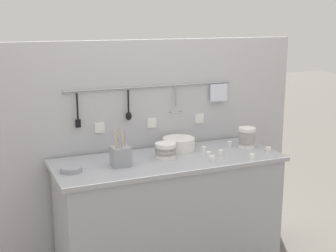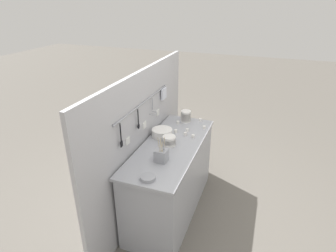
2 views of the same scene
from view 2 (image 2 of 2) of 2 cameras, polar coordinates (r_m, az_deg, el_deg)
ground_plane at (r=3.56m, az=0.58°, el=-16.29°), size 20.00×20.00×0.00m
counter at (r=3.28m, az=0.61°, el=-10.50°), size 1.56×0.60×0.88m
back_wall at (r=3.19m, az=-5.06°, el=-3.47°), size 2.36×0.11×1.66m
bowl_stack_nested_right at (r=3.02m, az=0.24°, el=-2.99°), size 0.14×0.14×0.10m
bowl_stack_short_front at (r=3.58m, az=3.65°, el=1.99°), size 0.13×0.13×0.15m
plate_stack at (r=3.20m, az=-1.21°, el=-1.38°), size 0.23×0.23×0.09m
steel_mixing_bowl at (r=2.51m, az=-4.11°, el=-10.44°), size 0.14×0.14×0.03m
cutlery_caddy at (r=2.73m, az=-1.37°, el=-5.93°), size 0.12×0.12×0.26m
cup_by_caddy at (r=3.33m, az=3.93°, el=-0.85°), size 0.04×0.04×0.04m
cup_beside_plates at (r=3.20m, az=5.11°, el=-2.07°), size 0.04×0.04×0.04m
cup_front_right at (r=3.53m, az=2.04°, el=0.72°), size 0.04×0.04×0.04m
cup_back_right at (r=3.30m, az=1.59°, el=-1.05°), size 0.04×0.04×0.04m
cup_mid_row at (r=3.62m, az=6.57°, el=1.24°), size 0.04×0.04×0.04m
cup_edge_far at (r=3.42m, az=7.36°, el=-0.28°), size 0.04×0.04×0.04m
cup_front_left at (r=3.24m, az=3.55°, el=-1.59°), size 0.04×0.04×0.04m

